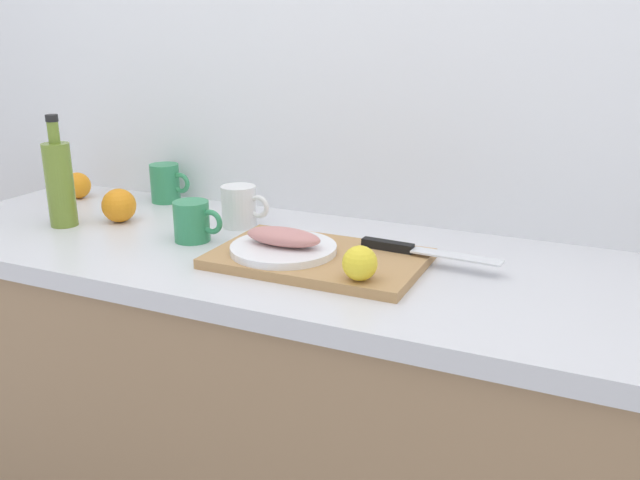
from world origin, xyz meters
TOP-DOWN VIEW (x-y plane):
  - back_wall at (0.00, 0.33)m, footprint 3.20×0.05m
  - kitchen_counter at (0.00, 0.00)m, footprint 2.00×0.60m
  - cutting_board at (0.00, -0.04)m, footprint 0.42×0.27m
  - white_plate at (-0.07, -0.06)m, footprint 0.22×0.22m
  - fish_fillet at (-0.07, -0.06)m, footprint 0.16×0.07m
  - chef_knife at (0.17, 0.04)m, footprint 0.29×0.05m
  - lemon_0 at (0.13, -0.14)m, footprint 0.06×0.06m
  - olive_oil_bottle at (-0.67, -0.05)m, footprint 0.06×0.06m
  - coffee_mug_0 at (-0.28, 0.12)m, footprint 0.12×0.08m
  - coffee_mug_1 at (-0.31, -0.02)m, footprint 0.12×0.08m
  - coffee_mug_2 at (-0.58, 0.24)m, footprint 0.12×0.08m
  - orange_0 at (-0.83, 0.17)m, footprint 0.07×0.07m
  - orange_3 at (-0.57, 0.03)m, footprint 0.08×0.08m

SIDE VIEW (x-z plane):
  - kitchen_counter at x=0.00m, z-range 0.00..0.90m
  - cutting_board at x=0.00m, z-range 0.90..0.92m
  - white_plate at x=-0.07m, z-range 0.92..0.93m
  - chef_knife at x=0.17m, z-range 0.92..0.94m
  - orange_0 at x=-0.83m, z-range 0.90..0.97m
  - orange_3 at x=-0.57m, z-range 0.90..0.98m
  - coffee_mug_1 at x=-0.31m, z-range 0.90..0.99m
  - coffee_mug_0 at x=-0.28m, z-range 0.90..1.00m
  - coffee_mug_2 at x=-0.58m, z-range 0.90..1.00m
  - lemon_0 at x=0.13m, z-range 0.92..0.98m
  - fish_fillet at x=-0.07m, z-range 0.94..0.97m
  - olive_oil_bottle at x=-0.67m, z-range 0.87..1.14m
  - back_wall at x=0.00m, z-range 0.00..2.50m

